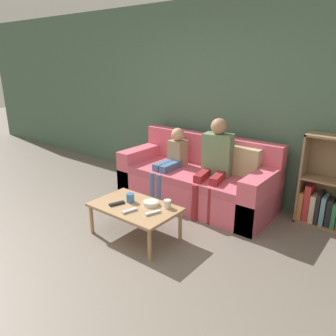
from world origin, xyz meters
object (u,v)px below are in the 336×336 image
(couch, at_px, (197,181))
(coffee_table, at_px, (135,209))
(bookshelf, at_px, (329,194))
(tv_remote_0, at_px, (129,211))
(cup_near, at_px, (167,204))
(tv_remote_1, at_px, (153,213))
(person_child, at_px, (171,160))
(tv_remote_2, at_px, (117,204))
(snack_bowl, at_px, (151,203))
(person_adult, at_px, (215,159))
(cup_far, at_px, (130,198))

(couch, distance_m, coffee_table, 1.18)
(bookshelf, height_order, tv_remote_0, bookshelf)
(bookshelf, relative_size, cup_near, 12.13)
(bookshelf, xyz_separation_m, tv_remote_1, (-1.27, -1.58, -0.01))
(tv_remote_1, bearing_deg, person_child, 138.54)
(tv_remote_2, bearing_deg, snack_bowl, 55.12)
(couch, height_order, person_child, person_child)
(person_adult, height_order, tv_remote_0, person_adult)
(cup_far, xyz_separation_m, tv_remote_0, (0.16, -0.18, -0.04))
(cup_far, relative_size, tv_remote_1, 0.54)
(cup_far, bearing_deg, coffee_table, -23.52)
(tv_remote_0, bearing_deg, tv_remote_1, 41.20)
(tv_remote_0, bearing_deg, cup_far, 146.32)
(coffee_table, height_order, tv_remote_0, tv_remote_0)
(tv_remote_0, relative_size, tv_remote_1, 1.00)
(bookshelf, distance_m, coffee_table, 2.19)
(cup_near, bearing_deg, person_adult, 89.00)
(cup_far, relative_size, tv_remote_2, 0.54)
(couch, height_order, cup_near, couch)
(tv_remote_0, bearing_deg, tv_remote_2, -175.75)
(person_adult, bearing_deg, cup_far, -122.68)
(coffee_table, xyz_separation_m, tv_remote_1, (0.27, -0.02, 0.05))
(couch, xyz_separation_m, bookshelf, (1.54, 0.37, 0.08))
(couch, relative_size, tv_remote_0, 11.69)
(snack_bowl, bearing_deg, coffee_table, -135.99)
(person_child, bearing_deg, cup_far, -78.54)
(cup_near, xyz_separation_m, snack_bowl, (-0.18, -0.06, -0.02))
(bookshelf, height_order, person_child, bookshelf)
(coffee_table, bearing_deg, cup_far, 156.48)
(person_adult, relative_size, snack_bowl, 7.01)
(person_adult, height_order, cup_far, person_adult)
(person_child, bearing_deg, couch, 21.64)
(person_adult, height_order, tv_remote_2, person_adult)
(bookshelf, distance_m, person_child, 1.94)
(person_child, distance_m, snack_bowl, 1.04)
(cup_near, bearing_deg, bookshelf, 48.04)
(bookshelf, height_order, coffee_table, bookshelf)
(tv_remote_0, bearing_deg, person_adult, 92.33)
(bookshelf, bearing_deg, coffee_table, -134.73)
(cup_near, height_order, tv_remote_2, cup_near)
(bookshelf, relative_size, snack_bowl, 6.36)
(tv_remote_1, distance_m, tv_remote_2, 0.45)
(tv_remote_1, bearing_deg, tv_remote_2, -151.39)
(snack_bowl, bearing_deg, tv_remote_0, -104.72)
(person_child, bearing_deg, coffee_table, -73.65)
(couch, xyz_separation_m, snack_bowl, (0.12, -1.06, 0.09))
(tv_remote_1, bearing_deg, bookshelf, 70.90)
(person_child, relative_size, tv_remote_2, 5.47)
(cup_near, bearing_deg, couch, 106.32)
(coffee_table, height_order, cup_near, cup_near)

